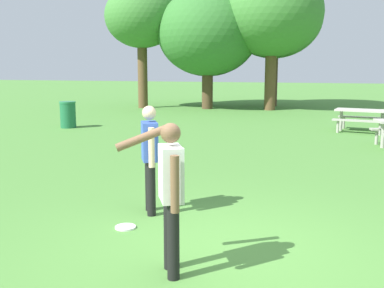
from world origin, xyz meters
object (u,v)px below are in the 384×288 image
tree_far_right (208,33)px  tree_back_left (272,13)px  frisbee (125,227)px  tree_slender_mid (274,18)px  trash_can_beside_table (68,115)px  tree_broad_center (208,33)px  tree_tall_left (142,17)px  person_catcher (150,152)px  person_thrower (170,187)px  picnic_table_far (361,115)px

tree_far_right → tree_back_left: tree_back_left is taller
frisbee → tree_slender_mid: (-0.42, 20.63, 4.86)m
tree_far_right → trash_can_beside_table: bearing=-108.5°
tree_broad_center → tree_far_right: (0.42, -1.71, -0.08)m
tree_back_left → trash_can_beside_table: bearing=-124.6°
tree_tall_left → tree_far_right: 3.60m
tree_far_right → tree_back_left: bearing=3.5°
frisbee → trash_can_beside_table: (-6.45, 9.07, 0.47)m
tree_broad_center → tree_back_left: tree_back_left is taller
tree_broad_center → tree_slender_mid: (3.50, 1.05, 0.85)m
person_catcher → person_thrower: bearing=-62.6°
picnic_table_far → trash_can_beside_table: 10.37m
trash_can_beside_table → tree_broad_center: tree_broad_center is taller
person_catcher → tree_broad_center: size_ratio=0.26×
tree_back_left → frisbee: bearing=-89.3°
picnic_table_far → tree_slender_mid: bearing=113.3°
person_thrower → tree_slender_mid: tree_slender_mid is taller
person_thrower → person_catcher: same height
tree_tall_left → person_catcher: bearing=-67.1°
person_thrower → tree_back_left: 19.66m
tree_tall_left → tree_slender_mid: (6.55, 3.20, 0.11)m
person_catcher → trash_can_beside_table: (-6.54, 8.34, -0.46)m
person_thrower → tree_far_right: bearing=103.5°
frisbee → picnic_table_far: size_ratio=0.15×
frisbee → tree_tall_left: bearing=111.8°
picnic_table_far → tree_tall_left: size_ratio=0.30×
person_catcher → tree_far_right: (-3.59, 17.16, 2.99)m
frisbee → tree_tall_left: (-6.97, 17.43, 4.75)m
tree_slender_mid → frisbee: bearing=-88.8°
person_catcher → tree_back_left: bearing=91.1°
person_thrower → tree_back_left: size_ratio=0.23×
tree_tall_left → person_thrower: bearing=-66.6°
person_thrower → trash_can_beside_table: (-7.51, 10.22, -0.48)m
tree_far_right → tree_slender_mid: (3.07, 2.75, 0.94)m
frisbee → person_thrower: bearing=-47.3°
person_catcher → tree_slender_mid: bearing=91.5°
person_thrower → tree_slender_mid: 22.18m
person_thrower → tree_slender_mid: bearing=93.9°
tree_broad_center → person_thrower: bearing=-76.5°
picnic_table_far → tree_broad_center: size_ratio=0.30×
tree_broad_center → tree_slender_mid: tree_slender_mid is taller
tree_tall_left → tree_broad_center: 3.81m
person_catcher → tree_far_right: tree_far_right is taller
trash_can_beside_table → tree_back_left: tree_back_left is taller
trash_can_beside_table → tree_slender_mid: (6.03, 11.57, 4.39)m
person_thrower → tree_broad_center: 21.55m
trash_can_beside_table → tree_far_right: bearing=71.5°
picnic_table_far → tree_slender_mid: (-4.17, 9.67, 4.31)m
tree_far_right → tree_back_left: size_ratio=0.88×
tree_slender_mid → picnic_table_far: bearing=-66.7°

